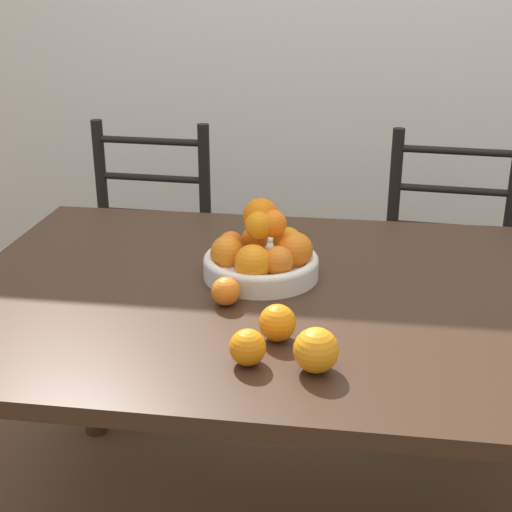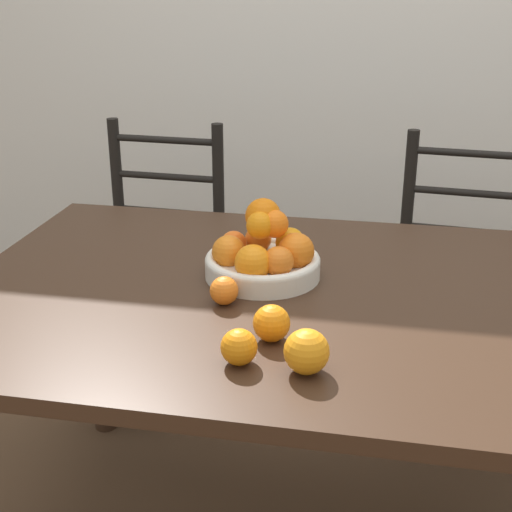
{
  "view_description": "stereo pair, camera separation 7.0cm",
  "coord_description": "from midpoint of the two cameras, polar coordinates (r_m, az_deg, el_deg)",
  "views": [
    {
      "loc": [
        0.06,
        -1.42,
        1.39
      ],
      "look_at": [
        -0.14,
        -0.01,
        0.82
      ],
      "focal_mm": 50.0,
      "sensor_mm": 36.0,
      "label": 1
    },
    {
      "loc": [
        0.13,
        -1.41,
        1.39
      ],
      "look_at": [
        -0.14,
        -0.01,
        0.82
      ],
      "focal_mm": 50.0,
      "sensor_mm": 36.0,
      "label": 2
    }
  ],
  "objects": [
    {
      "name": "dining_table",
      "position": [
        1.6,
        3.85,
        -5.82
      ],
      "size": [
        1.61,
        1.0,
        0.73
      ],
      "color": "#382316",
      "rests_on": "ground_plane"
    },
    {
      "name": "fruit_bowl",
      "position": [
        1.61,
        -0.77,
        0.08
      ],
      "size": [
        0.26,
        0.26,
        0.18
      ],
      "color": "silver",
      "rests_on": "dining_table"
    },
    {
      "name": "orange_loose_0",
      "position": [
        1.25,
        3.21,
        -7.56
      ],
      "size": [
        0.08,
        0.08,
        0.08
      ],
      "color": "orange",
      "rests_on": "dining_table"
    },
    {
      "name": "orange_loose_1",
      "position": [
        1.49,
        -3.79,
        -2.84
      ],
      "size": [
        0.06,
        0.06,
        0.06
      ],
      "color": "orange",
      "rests_on": "dining_table"
    },
    {
      "name": "orange_loose_2",
      "position": [
        1.34,
        0.23,
        -5.38
      ],
      "size": [
        0.07,
        0.07,
        0.07
      ],
      "color": "orange",
      "rests_on": "dining_table"
    },
    {
      "name": "orange_loose_3",
      "position": [
        1.27,
        -2.26,
        -7.33
      ],
      "size": [
        0.07,
        0.07,
        0.07
      ],
      "color": "orange",
      "rests_on": "dining_table"
    },
    {
      "name": "chair_left",
      "position": [
        2.5,
        -9.82,
        -0.53
      ],
      "size": [
        0.44,
        0.42,
        0.91
      ],
      "rotation": [
        0.0,
        0.0,
        -0.05
      ],
      "color": "black",
      "rests_on": "ground_plane"
    },
    {
      "name": "chair_right",
      "position": [
        2.4,
        14.16,
        -1.86
      ],
      "size": [
        0.45,
        0.43,
        0.91
      ],
      "rotation": [
        0.0,
        0.0,
        -0.08
      ],
      "color": "black",
      "rests_on": "ground_plane"
    }
  ]
}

